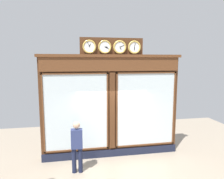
{
  "coord_description": "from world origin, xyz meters",
  "views": [
    {
      "loc": [
        1.36,
        7.34,
        3.58
      ],
      "look_at": [
        0.0,
        0.0,
        2.55
      ],
      "focal_mm": 33.49,
      "sensor_mm": 36.0,
      "label": 1
    }
  ],
  "objects": [
    {
      "name": "shop_facade",
      "position": [
        -0.0,
        -0.13,
        1.94
      ],
      "size": [
        5.19,
        0.42,
        4.38
      ],
      "color": "#4C2B16",
      "rests_on": "ground_plane"
    },
    {
      "name": "pedestrian",
      "position": [
        1.31,
        0.92,
        0.93
      ],
      "size": [
        0.37,
        0.23,
        1.69
      ],
      "color": "#191E38",
      "rests_on": "ground_plane"
    }
  ]
}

